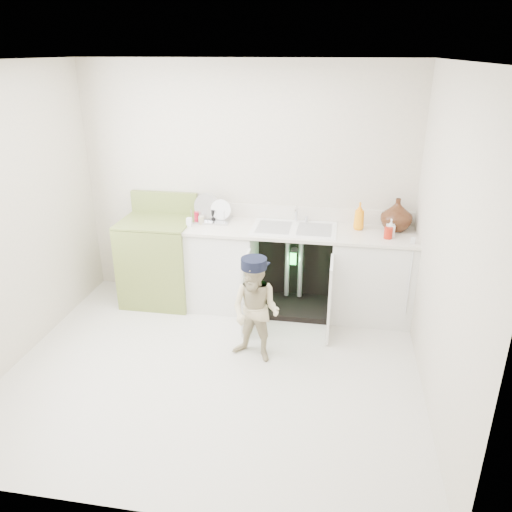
{
  "coord_description": "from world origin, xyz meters",
  "views": [
    {
      "loc": [
        0.96,
        -3.53,
        2.57
      ],
      "look_at": [
        0.25,
        0.7,
        0.79
      ],
      "focal_mm": 35.0,
      "sensor_mm": 36.0,
      "label": 1
    }
  ],
  "objects": [
    {
      "name": "ground",
      "position": [
        0.0,
        0.0,
        0.0
      ],
      "size": [
        3.5,
        3.5,
        0.0
      ],
      "primitive_type": "plane",
      "color": "#B8B1A2",
      "rests_on": "ground"
    },
    {
      "name": "avocado_stove",
      "position": [
        -0.9,
        1.18,
        0.47
      ],
      "size": [
        0.74,
        0.65,
        1.15
      ],
      "color": "olive",
      "rests_on": "ground"
    },
    {
      "name": "counter_run",
      "position": [
        0.58,
        1.21,
        0.47
      ],
      "size": [
        2.44,
        1.02,
        1.22
      ],
      "color": "silver",
      "rests_on": "ground"
    },
    {
      "name": "repair_worker",
      "position": [
        0.32,
        0.22,
        0.48
      ],
      "size": [
        0.56,
        0.89,
        0.96
      ],
      "rotation": [
        0.0,
        0.0,
        -0.3
      ],
      "color": "tan",
      "rests_on": "ground"
    },
    {
      "name": "room_shell",
      "position": [
        0.0,
        0.0,
        1.25
      ],
      "size": [
        6.0,
        5.5,
        1.26
      ],
      "color": "#BFB5A3",
      "rests_on": "ground"
    }
  ]
}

